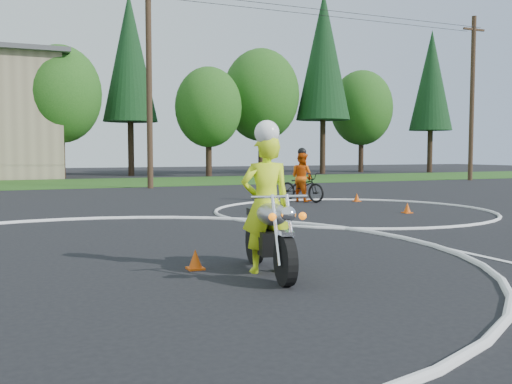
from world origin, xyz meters
name	(u,v)px	position (x,y,z in m)	size (l,w,h in m)	color
ground	(131,311)	(0.00, 0.00, 0.00)	(120.00, 120.00, 0.00)	black
grass_strip	(34,184)	(0.00, 27.00, 0.01)	(120.00, 10.00, 0.02)	#1E4714
course_markings	(200,241)	(2.17, 4.35, 0.01)	(19.05, 19.05, 0.12)	silver
primary_motorcycle	(270,234)	(2.18, 1.13, 0.57)	(0.83, 2.23, 1.18)	black
rider_primary_grp	(266,200)	(2.19, 1.27, 1.05)	(0.78, 0.58, 2.19)	#DEFF1A
rider_second_grp	(302,183)	(8.23, 11.58, 0.67)	(1.38, 2.08, 1.90)	black
traffic_cones	(186,236)	(1.86, 4.25, 0.14)	(18.07, 13.03, 0.30)	#DC4F0B
treeline	(236,88)	(14.78, 34.61, 6.62)	(38.20, 8.10, 14.52)	#382619
utility_poles	(149,79)	(5.00, 21.00, 5.20)	(41.60, 1.12, 10.00)	#473321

